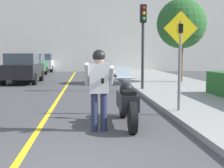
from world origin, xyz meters
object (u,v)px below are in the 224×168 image
motorcycle (127,103)px  crossing_sign (180,51)px  parked_car_green (32,65)px  street_tree (181,24)px  person_biker (99,82)px  parked_car_silver (44,63)px  parked_car_black (23,68)px  traffic_light (143,31)px

motorcycle → crossing_sign: crossing_sign is taller
motorcycle → crossing_sign: size_ratio=0.90×
parked_car_green → street_tree: bearing=-38.6°
crossing_sign → parked_car_green: size_ratio=0.62×
parked_car_green → person_biker: bearing=-76.0°
person_biker → crossing_sign: (2.20, 1.57, 0.65)m
parked_car_green → parked_car_silver: size_ratio=1.00×
person_biker → parked_car_black: bearing=108.5°
parked_car_black → parked_car_green: same height
parked_car_green → motorcycle: bearing=-73.5°
parked_car_green → parked_car_silver: bearing=89.3°
person_biker → parked_car_silver: size_ratio=0.41×
motorcycle → parked_car_black: 11.93m
street_tree → parked_car_silver: bearing=124.6°
parked_car_silver → parked_car_green: bearing=-90.7°
parked_car_green → traffic_light: bearing=-58.7°
parked_car_silver → parked_car_black: bearing=-88.0°
parked_car_black → parked_car_green: bearing=94.7°
traffic_light → parked_car_green: traffic_light is taller
crossing_sign → street_tree: street_tree is taller
traffic_light → parked_car_silver: 17.97m
motorcycle → parked_car_silver: 23.47m
motorcycle → crossing_sign: 2.18m
street_tree → parked_car_black: bearing=170.9°
motorcycle → parked_car_silver: (-4.98, 22.94, 0.34)m
person_biker → parked_car_black: 12.24m
parked_car_silver → crossing_sign: bearing=-73.5°
street_tree → parked_car_black: street_tree is taller
crossing_sign → street_tree: 9.18m
traffic_light → street_tree: 4.36m
street_tree → parked_car_green: 12.08m
crossing_sign → parked_car_black: crossing_sign is taller
parked_car_black → parked_car_silver: 11.92m
crossing_sign → parked_car_green: bearing=112.3°
crossing_sign → traffic_light: size_ratio=0.73×
motorcycle → parked_car_black: parked_car_black is taller
parked_car_black → parked_car_silver: size_ratio=1.00×
crossing_sign → parked_car_silver: crossing_sign is taller
street_tree → parked_car_silver: (-9.18, 13.31, -2.42)m
motorcycle → parked_car_green: 17.75m
street_tree → parked_car_silver: size_ratio=1.07×
street_tree → traffic_light: bearing=-128.9°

